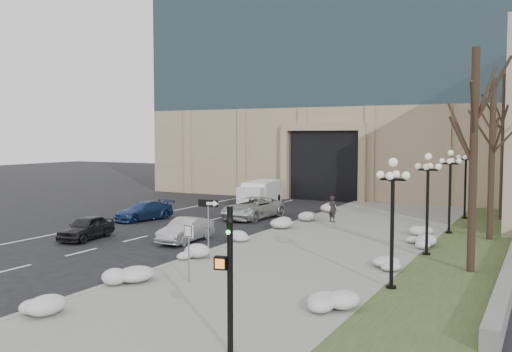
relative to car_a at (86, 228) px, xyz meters
The scene contains 34 objects.
ground 12.31m from the car_a, 44.75° to the right, with size 160.00×160.00×0.00m, color black.
sidewalk 13.36m from the car_a, 23.59° to the left, with size 9.00×40.00×0.12m, color gray.
curb 9.42m from the car_a, 34.64° to the left, with size 0.30×40.00×0.14m, color gray.
grass_strip 19.49m from the car_a, 15.92° to the left, with size 4.00×40.00×0.10m, color #394723.
office_tower 39.80m from the car_a, 79.10° to the left, with size 40.00×24.70×36.00m.
car_a is the anchor object (origin of this frame).
car_b 5.47m from the car_a, 19.32° to the left, with size 1.33×3.80×1.25m, color #A9ABB1.
car_c 7.18m from the car_a, 103.78° to the left, with size 1.71×4.20×1.22m, color navy.
car_d 11.73m from the car_a, 68.28° to the left, with size 2.39×5.17×1.44m, color silver.
car_e 18.86m from the car_a, 88.11° to the left, with size 1.71×4.24×1.44m, color #2B2B30.
pedestrian 14.94m from the car_a, 48.79° to the left, with size 0.60×0.40×1.65m, color black.
box_truck 18.51m from the car_a, 86.69° to the left, with size 2.82×6.04×1.84m.
one_way_sign 8.91m from the car_a, ahead, with size 1.02×0.29×2.70m.
keep_sign 11.53m from the car_a, 27.62° to the right, with size 0.48×0.17×2.27m.
traffic_signal 18.34m from the car_a, 35.32° to the right, with size 0.65×0.86×3.79m.
snow_clump_a 13.79m from the car_a, 53.17° to the right, with size 1.10×1.60×0.36m, color silver.
snow_clump_b 10.52m from the car_a, 37.71° to the right, with size 1.10×1.60×0.36m, color silver.
snow_clump_c 8.18m from the car_a, 13.19° to the right, with size 1.10×1.60×0.36m, color silver.
snow_clump_d 8.35m from the car_a, 18.78° to the left, with size 1.10×1.60×0.36m, color silver.
snow_clump_e 11.12m from the car_a, 44.55° to the left, with size 1.10×1.60×0.36m, color silver.
snow_clump_f 14.04m from the car_a, 53.58° to the left, with size 1.10×1.60×0.36m, color silver.
snow_clump_g 17.78m from the car_a, 62.37° to the left, with size 1.10×1.60×0.36m, color silver.
snow_clump_h 17.17m from the car_a, 20.63° to the right, with size 1.10×1.60×0.36m, color silver.
snow_clump_i 16.23m from the car_a, ahead, with size 1.10×1.60×0.36m, color silver.
snow_clump_j 17.40m from the car_a, 20.43° to the left, with size 1.10×1.60×0.36m, color silver.
snow_clump_k 17.25m from the car_a, 18.32° to the left, with size 1.10×1.60×0.36m, color silver.
snow_clump_l 18.10m from the car_a, 29.20° to the left, with size 1.10×1.60×0.36m, color silver.
lamppost_a 17.41m from the car_a, ahead, with size 1.18×1.18×4.76m.
lamppost_b 17.63m from the car_a, 12.71° to the left, with size 1.18×1.18×4.76m.
lamppost_c 20.08m from the car_a, 31.26° to the left, with size 1.18×1.18×4.76m.
lamppost_d 24.08m from the car_a, 44.68° to the left, with size 1.18×1.18×4.76m.
tree_near 19.97m from the car_a, ahead, with size 3.20×3.20×9.00m.
tree_mid 21.93m from the car_a, 25.91° to the left, with size 3.20×3.20×8.50m.
tree_far 26.48m from the car_a, 42.04° to the left, with size 3.20×3.20×9.50m.
Camera 1 is at (13.19, -13.99, 5.52)m, focal length 40.00 mm.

